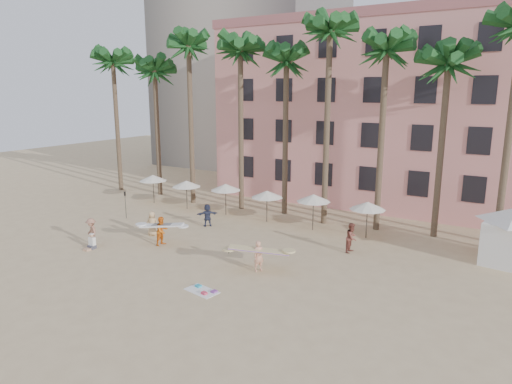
% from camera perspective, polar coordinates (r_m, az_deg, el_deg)
% --- Properties ---
extents(ground, '(120.00, 120.00, 0.00)m').
position_cam_1_polar(ground, '(26.02, -10.69, -10.65)').
color(ground, '#D1B789').
rests_on(ground, ground).
extents(pink_hotel, '(35.00, 14.00, 16.00)m').
position_cam_1_polar(pink_hotel, '(44.67, 19.43, 9.11)').
color(pink_hotel, pink).
rests_on(pink_hotel, ground).
extents(palm_row, '(44.40, 5.40, 16.30)m').
position_cam_1_polar(palm_row, '(36.33, 5.67, 16.95)').
color(palm_row, brown).
rests_on(palm_row, ground).
extents(umbrella_row, '(22.50, 2.70, 2.73)m').
position_cam_1_polar(umbrella_row, '(36.59, -1.35, 0.22)').
color(umbrella_row, '#332B23').
rests_on(umbrella_row, ground).
extents(beach_towel, '(1.95, 1.30, 0.14)m').
position_cam_1_polar(beach_towel, '(24.33, -6.64, -12.13)').
color(beach_towel, white).
rests_on(beach_towel, ground).
extents(carrier_yellow, '(3.41, 2.20, 1.82)m').
position_cam_1_polar(carrier_yellow, '(26.28, 0.35, -7.76)').
color(carrier_yellow, '#DF9C7D').
rests_on(carrier_yellow, ground).
extents(carrier_white, '(2.97, 1.83, 1.95)m').
position_cam_1_polar(carrier_white, '(31.25, -11.67, -4.68)').
color(carrier_white, orange).
rests_on(carrier_white, ground).
extents(beachgoers, '(16.41, 8.88, 1.93)m').
position_cam_1_polar(beachgoers, '(31.98, -7.32, -4.33)').
color(beachgoers, '#2F3652').
rests_on(beachgoers, ground).
extents(paddle, '(0.18, 0.04, 2.23)m').
position_cam_1_polar(paddle, '(38.26, -16.02, -1.14)').
color(paddle, black).
rests_on(paddle, ground).
extents(seated_man, '(0.45, 0.78, 1.01)m').
position_cam_1_polar(seated_man, '(31.93, -19.90, -6.10)').
color(seated_man, '#3F3F4C').
rests_on(seated_man, ground).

